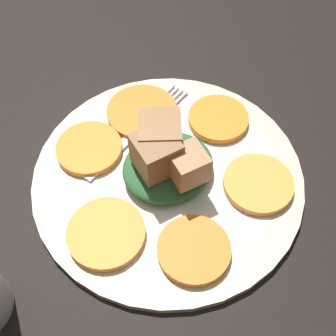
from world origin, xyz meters
The scene contains 10 objects.
table_slab centered at (0.00, 0.00, 1.00)cm, with size 120.00×120.00×2.00cm, color black.
plate centered at (0.00, 0.00, 2.52)cm, with size 30.26×30.26×1.05cm.
carrot_slice_0 centered at (6.18, -7.35, 3.53)cm, with size 7.58×7.58×0.86cm, color orange.
carrot_slice_1 centered at (9.25, 3.26, 3.53)cm, with size 8.00×8.00×0.86cm, color orange.
carrot_slice_2 centered at (2.64, 9.33, 3.53)cm, with size 7.35×7.35×0.86cm, color orange.
carrot_slice_3 centered at (-7.57, 6.49, 3.53)cm, with size 7.65×7.65×0.86cm, color #F9953A.
carrot_slice_4 centered at (-9.15, -3.40, 3.53)cm, with size 7.29×7.29×0.86cm, color orange.
carrot_slice_5 centered at (-1.74, -9.09, 3.53)cm, with size 8.65×8.65×0.86cm, color orange.
center_pile centered at (0.09, -0.06, 5.91)cm, with size 10.22×9.20×6.96cm.
fork centered at (-0.32, -7.19, 3.30)cm, with size 16.86×8.04×0.40cm.
Camera 1 is at (13.39, 22.32, 42.28)cm, focal length 45.00 mm.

